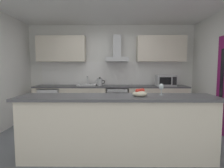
% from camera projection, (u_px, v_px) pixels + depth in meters
% --- Properties ---
extents(ground, '(5.70, 4.97, 0.02)m').
position_uv_depth(ground, '(110.00, 142.00, 3.47)').
color(ground, slate).
extents(wall_back, '(5.70, 0.12, 2.60)m').
position_uv_depth(wall_back, '(111.00, 71.00, 5.39)').
color(wall_back, white).
rests_on(wall_back, ground).
extents(backsplash_tile, '(4.00, 0.02, 0.66)m').
position_uv_depth(backsplash_tile, '(111.00, 73.00, 5.32)').
color(backsplash_tile, white).
extents(counter_back, '(4.14, 0.60, 0.90)m').
position_uv_depth(counter_back, '(111.00, 102.00, 5.09)').
color(counter_back, beige).
rests_on(counter_back, ground).
extents(counter_island, '(2.98, 0.64, 0.97)m').
position_uv_depth(counter_island, '(117.00, 127.00, 2.81)').
color(counter_island, beige).
rests_on(counter_island, ground).
extents(upper_cabinets, '(4.08, 0.32, 0.70)m').
position_uv_depth(upper_cabinets, '(111.00, 49.00, 5.11)').
color(upper_cabinets, beige).
extents(oven, '(0.60, 0.62, 0.80)m').
position_uv_depth(oven, '(117.00, 102.00, 5.06)').
color(oven, slate).
rests_on(oven, ground).
extents(refrigerator, '(0.58, 0.60, 0.85)m').
position_uv_depth(refrigerator, '(51.00, 103.00, 5.08)').
color(refrigerator, white).
rests_on(refrigerator, ground).
extents(microwave, '(0.50, 0.38, 0.30)m').
position_uv_depth(microwave, '(166.00, 80.00, 4.97)').
color(microwave, '#B7BABC').
rests_on(microwave, counter_back).
extents(sink, '(0.50, 0.40, 0.26)m').
position_uv_depth(sink, '(87.00, 85.00, 5.04)').
color(sink, silver).
rests_on(sink, counter_back).
extents(kettle, '(0.29, 0.15, 0.24)m').
position_uv_depth(kettle, '(100.00, 82.00, 4.98)').
color(kettle, '#B7BABC').
rests_on(kettle, counter_back).
extents(range_hood, '(0.62, 0.45, 0.72)m').
position_uv_depth(range_hood, '(117.00, 53.00, 5.07)').
color(range_hood, '#B7BABC').
extents(wine_glass, '(0.08, 0.08, 0.18)m').
position_uv_depth(wine_glass, '(161.00, 87.00, 2.86)').
color(wine_glass, silver).
rests_on(wine_glass, counter_island).
extents(fruit_bowl, '(0.22, 0.22, 0.13)m').
position_uv_depth(fruit_bowl, '(140.00, 93.00, 2.75)').
color(fruit_bowl, beige).
rests_on(fruit_bowl, counter_island).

